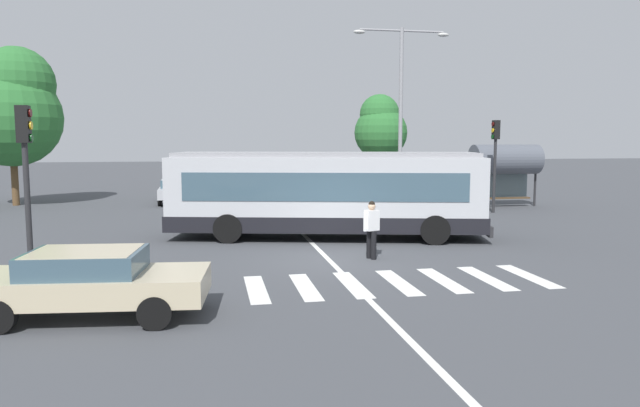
{
  "coord_description": "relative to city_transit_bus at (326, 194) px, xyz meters",
  "views": [
    {
      "loc": [
        -3.57,
        -16.44,
        3.51
      ],
      "look_at": [
        0.2,
        3.23,
        1.3
      ],
      "focal_mm": 32.62,
      "sensor_mm": 36.0,
      "label": 1
    }
  ],
  "objects": [
    {
      "name": "traffic_light_near_corner",
      "position": [
        -8.46,
        -4.9,
        1.34
      ],
      "size": [
        0.33,
        0.32,
        4.33
      ],
      "color": "#28282B",
      "rests_on": "ground_plane"
    },
    {
      "name": "parked_car_silver",
      "position": [
        -5.86,
        12.89,
        -0.82
      ],
      "size": [
        1.94,
        4.53,
        1.35
      ],
      "color": "black",
      "rests_on": "ground_plane"
    },
    {
      "name": "background_tree_left",
      "position": [
        -14.16,
        13.29,
        3.59
      ],
      "size": [
        5.14,
        5.14,
        8.38
      ],
      "color": "brown",
      "rests_on": "ground_plane"
    },
    {
      "name": "lane_center_line",
      "position": [
        -0.67,
        -1.71,
        -1.58
      ],
      "size": [
        0.16,
        24.0,
        0.01
      ],
      "primitive_type": "cube",
      "color": "silver",
      "rests_on": "ground_plane"
    },
    {
      "name": "pedestrian_crossing_street",
      "position": [
        0.59,
        -3.85,
        -0.62
      ],
      "size": [
        0.55,
        0.39,
        1.72
      ],
      "color": "black",
      "rests_on": "ground_plane"
    },
    {
      "name": "ground_plane",
      "position": [
        -0.5,
        -3.71,
        -1.59
      ],
      "size": [
        160.0,
        160.0,
        0.0
      ],
      "primitive_type": "plane",
      "color": "#424449"
    },
    {
      "name": "parked_car_white",
      "position": [
        -2.95,
        12.87,
        -0.82
      ],
      "size": [
        1.92,
        4.53,
        1.35
      ],
      "color": "black",
      "rests_on": "ground_plane"
    },
    {
      "name": "twin_arm_street_lamp",
      "position": [
        5.55,
        8.35,
        4.02
      ],
      "size": [
        4.99,
        0.32,
        9.07
      ],
      "color": "#939399",
      "rests_on": "ground_plane"
    },
    {
      "name": "city_transit_bus",
      "position": [
        0.0,
        0.0,
        0.0
      ],
      "size": [
        11.44,
        5.08,
        3.06
      ],
      "color": "black",
      "rests_on": "ground_plane"
    },
    {
      "name": "parked_car_black",
      "position": [
        -0.37,
        13.27,
        -0.82
      ],
      "size": [
        2.14,
        4.62,
        1.35
      ],
      "color": "black",
      "rests_on": "ground_plane"
    },
    {
      "name": "foreground_sedan",
      "position": [
        -6.43,
        -8.33,
        -0.82
      ],
      "size": [
        4.67,
        2.3,
        1.35
      ],
      "color": "black",
      "rests_on": "ground_plane"
    },
    {
      "name": "traffic_light_far_corner",
      "position": [
        9.35,
        5.56,
        1.39
      ],
      "size": [
        0.33,
        0.32,
        4.42
      ],
      "color": "#28282B",
      "rests_on": "ground_plane"
    },
    {
      "name": "bus_stop_shelter",
      "position": [
        11.13,
        7.83,
        0.83
      ],
      "size": [
        3.63,
        1.54,
        3.25
      ],
      "color": "#28282B",
      "rests_on": "ground_plane"
    },
    {
      "name": "background_tree_right",
      "position": [
        7.08,
        16.96,
        2.71
      ],
      "size": [
        3.48,
        3.48,
        6.48
      ],
      "color": "brown",
      "rests_on": "ground_plane"
    },
    {
      "name": "crosswalk_painted_stripes",
      "position": [
        0.47,
        -6.73,
        -1.58
      ],
      "size": [
        7.46,
        2.62,
        0.01
      ],
      "color": "silver",
      "rests_on": "ground_plane"
    },
    {
      "name": "parked_car_red",
      "position": [
        2.33,
        12.85,
        -0.82
      ],
      "size": [
        1.98,
        4.55,
        1.35
      ],
      "color": "black",
      "rests_on": "ground_plane"
    }
  ]
}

